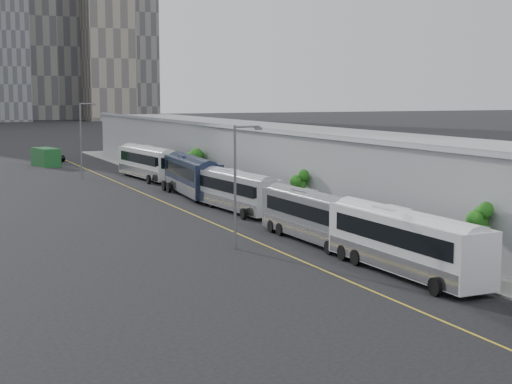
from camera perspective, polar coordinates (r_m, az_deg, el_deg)
sidewalk at (r=65.99m, az=6.22°, el=-1.95°), size 10.00×170.00×0.12m
lane_line at (r=61.50m, az=-2.31°, el=-2.63°), size 0.12×160.00×0.02m
depot at (r=67.61m, az=9.19°, el=1.17°), size 12.45×160.40×7.20m
bus_2 at (r=46.25m, az=10.80°, el=-4.01°), size 2.90×13.03×3.79m
bus_3 at (r=55.76m, az=4.26°, el=-2.10°), size 2.74×12.23×3.56m
bus_4 at (r=69.86m, az=-1.41°, el=-0.18°), size 3.38×12.58×3.64m
bus_5 at (r=80.95m, az=-4.67°, el=0.94°), size 4.02×14.14×4.08m
bus_6 at (r=97.10m, az=-7.85°, el=1.93°), size 3.98×14.09×4.06m
tree_1 at (r=47.15m, az=15.76°, el=-2.10°), size 1.32×1.32×3.82m
tree_2 at (r=66.19m, az=3.13°, el=0.64°), size 1.34×1.34×3.68m
tree_3 at (r=89.74m, az=-4.61°, el=2.35°), size 2.28×2.28×4.12m
street_lamp_near at (r=52.63m, az=-1.33°, el=1.06°), size 2.04×0.22×8.37m
street_lamp_far at (r=99.16m, az=-12.52°, el=4.05°), size 2.04×0.22×9.34m
shipping_container at (r=117.74m, az=-15.04°, el=2.47°), size 3.60×6.00×2.63m
suv at (r=126.00m, az=-14.61°, el=2.50°), size 4.07×5.78×1.46m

